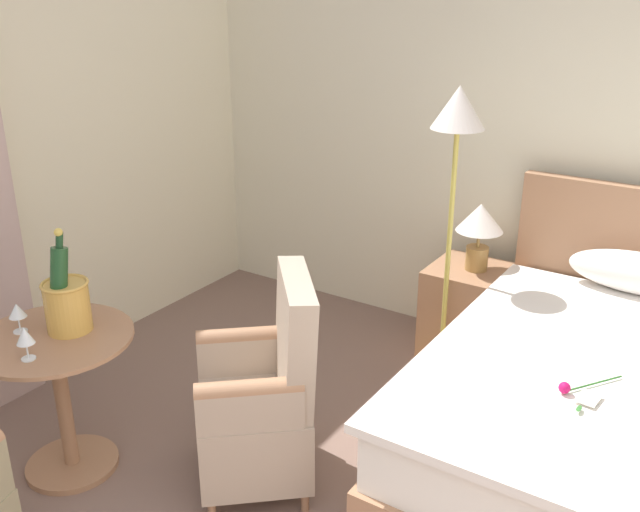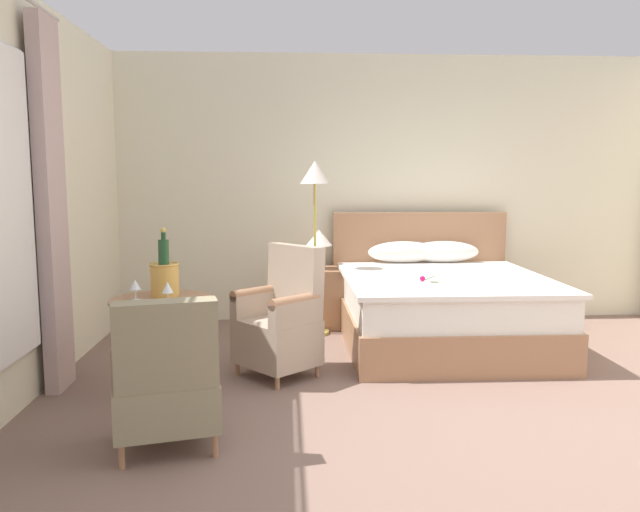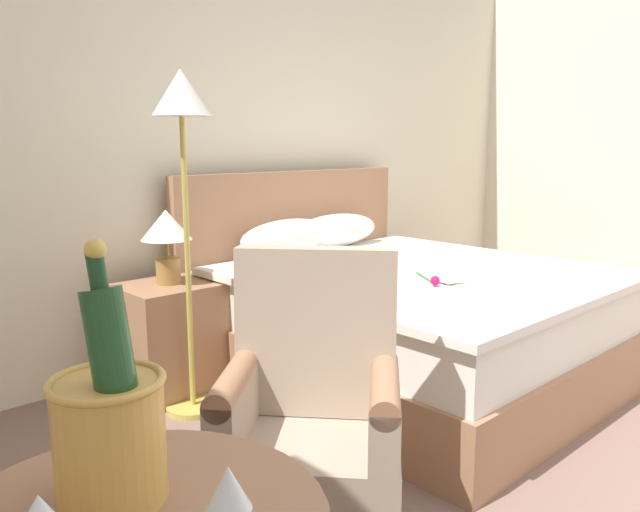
{
  "view_description": "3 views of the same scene",
  "coord_description": "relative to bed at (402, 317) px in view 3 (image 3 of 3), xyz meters",
  "views": [
    {
      "loc": [
        0.58,
        -0.96,
        2.23
      ],
      "look_at": [
        -0.97,
        1.42,
        1.11
      ],
      "focal_mm": 40.0,
      "sensor_mm": 36.0,
      "label": 1
    },
    {
      "loc": [
        -1.1,
        -3.59,
        1.57
      ],
      "look_at": [
        -0.83,
        1.5,
        0.91
      ],
      "focal_mm": 35.0,
      "sensor_mm": 36.0,
      "label": 2
    },
    {
      "loc": [
        -2.42,
        -0.19,
        1.37
      ],
      "look_at": [
        -0.88,
        1.47,
        0.96
      ],
      "focal_mm": 35.0,
      "sensor_mm": 36.0,
      "label": 3
    }
  ],
  "objects": [
    {
      "name": "wine_glass_near_edge",
      "position": [
        -2.24,
        -1.48,
        0.46
      ],
      "size": [
        0.08,
        0.08,
        0.15
      ],
      "color": "white",
      "rests_on": "side_table_round"
    },
    {
      "name": "floor_lamp_brass",
      "position": [
        -1.16,
        0.43,
        1.02
      ],
      "size": [
        0.28,
        0.28,
        1.71
      ],
      "color": "gold",
      "rests_on": "ground"
    },
    {
      "name": "champagne_bucket",
      "position": [
        -2.31,
        -1.2,
        0.5
      ],
      "size": [
        0.21,
        0.21,
        0.49
      ],
      "color": "gold",
      "rests_on": "side_table_round"
    },
    {
      "name": "armchair_by_window",
      "position": [
        -1.48,
        -0.84,
        0.06
      ],
      "size": [
        0.75,
        0.76,
        1.03
      ],
      "color": "#A27251",
      "rests_on": "ground"
    },
    {
      "name": "bedside_lamp",
      "position": [
        -1.1,
        0.73,
        0.53
      ],
      "size": [
        0.27,
        0.27,
        0.4
      ],
      "color": "olive",
      "rests_on": "nightstand"
    },
    {
      "name": "wall_headboard_side",
      "position": [
        -0.33,
        1.16,
        1.06
      ],
      "size": [
        5.91,
        0.12,
        2.85
      ],
      "color": "beige",
      "rests_on": "ground"
    },
    {
      "name": "bed",
      "position": [
        0.0,
        0.0,
        0.0
      ],
      "size": [
        1.87,
        2.1,
        1.18
      ],
      "color": "#A27251",
      "rests_on": "ground"
    },
    {
      "name": "nightstand",
      "position": [
        -1.1,
        0.73,
        -0.05
      ],
      "size": [
        0.54,
        0.46,
        0.61
      ],
      "color": "#A27251",
      "rests_on": "ground"
    }
  ]
}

